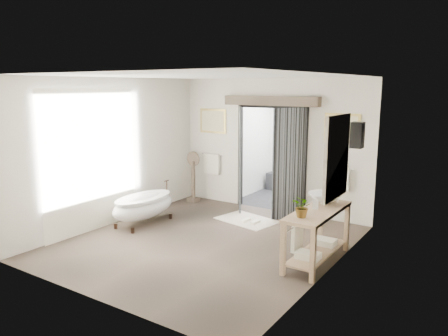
{
  "coord_description": "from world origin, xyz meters",
  "views": [
    {
      "loc": [
        4.33,
        -5.97,
        2.74
      ],
      "look_at": [
        0.0,
        0.6,
        1.25
      ],
      "focal_mm": 35.0,
      "sensor_mm": 36.0,
      "label": 1
    }
  ],
  "objects_px": {
    "clawfoot_tub": "(144,206)",
    "rug": "(247,220)",
    "basin": "(324,199)",
    "vanity": "(316,231)"
  },
  "relations": [
    {
      "from": "rug",
      "to": "clawfoot_tub",
      "type": "bearing_deg",
      "value": -141.13
    },
    {
      "from": "vanity",
      "to": "basin",
      "type": "distance_m",
      "value": 0.59
    },
    {
      "from": "clawfoot_tub",
      "to": "rug",
      "type": "bearing_deg",
      "value": 38.87
    },
    {
      "from": "rug",
      "to": "basin",
      "type": "bearing_deg",
      "value": -24.13
    },
    {
      "from": "vanity",
      "to": "rug",
      "type": "height_order",
      "value": "vanity"
    },
    {
      "from": "vanity",
      "to": "rug",
      "type": "distance_m",
      "value": 2.4
    },
    {
      "from": "clawfoot_tub",
      "to": "rug",
      "type": "height_order",
      "value": "clawfoot_tub"
    },
    {
      "from": "clawfoot_tub",
      "to": "basin",
      "type": "height_order",
      "value": "basin"
    },
    {
      "from": "clawfoot_tub",
      "to": "rug",
      "type": "xyz_separation_m",
      "value": [
        1.64,
        1.32,
        -0.36
      ]
    },
    {
      "from": "vanity",
      "to": "clawfoot_tub",
      "type": "bearing_deg",
      "value": -179.24
    }
  ]
}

